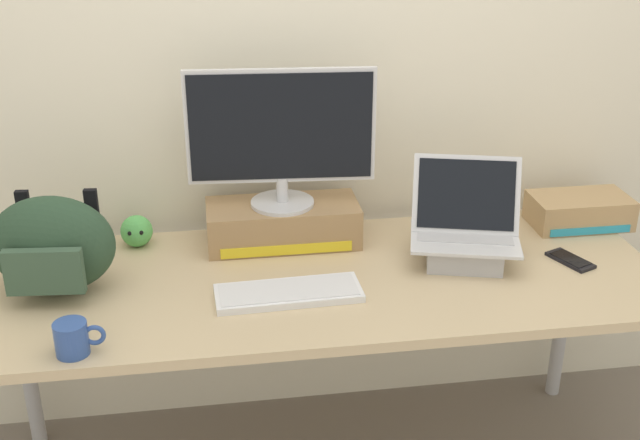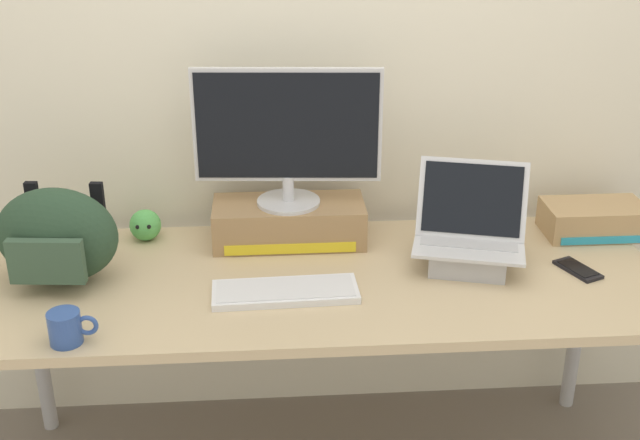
% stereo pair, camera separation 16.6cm
% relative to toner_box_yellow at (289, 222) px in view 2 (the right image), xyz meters
% --- Properties ---
extents(back_wall, '(7.00, 0.10, 2.60)m').
position_rel_toner_box_yellow_xyz_m(back_wall, '(0.08, 0.23, 0.50)').
color(back_wall, silver).
rests_on(back_wall, ground).
extents(desk, '(2.00, 0.75, 0.74)m').
position_rel_toner_box_yellow_xyz_m(desk, '(0.08, -0.25, -0.13)').
color(desk, tan).
rests_on(desk, ground).
extents(toner_box_yellow, '(0.47, 0.21, 0.13)m').
position_rel_toner_box_yellow_xyz_m(toner_box_yellow, '(0.00, 0.00, 0.00)').
color(toner_box_yellow, '#9E7A51').
rests_on(toner_box_yellow, desk).
extents(desktop_monitor, '(0.57, 0.20, 0.43)m').
position_rel_toner_box_yellow_xyz_m(desktop_monitor, '(-0.00, -0.00, 0.29)').
color(desktop_monitor, silver).
rests_on(desktop_monitor, toner_box_yellow).
extents(open_laptop, '(0.37, 0.32, 0.30)m').
position_rel_toner_box_yellow_xyz_m(open_laptop, '(0.53, -0.21, 0.00)').
color(open_laptop, '#ADADB2').
rests_on(open_laptop, desk).
extents(external_keyboard, '(0.41, 0.16, 0.02)m').
position_rel_toner_box_yellow_xyz_m(external_keyboard, '(-0.02, -0.35, -0.05)').
color(external_keyboard, white).
rests_on(external_keyboard, desk).
extents(messenger_backpack, '(0.36, 0.25, 0.28)m').
position_rel_toner_box_yellow_xyz_m(messenger_backpack, '(-0.66, -0.22, 0.08)').
color(messenger_backpack, '#28422D').
rests_on(messenger_backpack, desk).
extents(coffee_mug, '(0.12, 0.08, 0.09)m').
position_rel_toner_box_yellow_xyz_m(coffee_mug, '(-0.58, -0.55, -0.02)').
color(coffee_mug, '#2D4C93').
rests_on(coffee_mug, desk).
extents(cell_phone, '(0.12, 0.16, 0.01)m').
position_rel_toner_box_yellow_xyz_m(cell_phone, '(0.84, -0.27, -0.06)').
color(cell_phone, black).
rests_on(cell_phone, desk).
extents(plush_toy, '(0.10, 0.10, 0.10)m').
position_rel_toner_box_yellow_xyz_m(plush_toy, '(-0.46, 0.04, -0.01)').
color(plush_toy, '#56B256').
rests_on(plush_toy, desk).
extents(toner_box_cyan, '(0.32, 0.18, 0.10)m').
position_rel_toner_box_yellow_xyz_m(toner_box_cyan, '(0.98, -0.01, -0.01)').
color(toner_box_cyan, tan).
rests_on(toner_box_cyan, desk).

